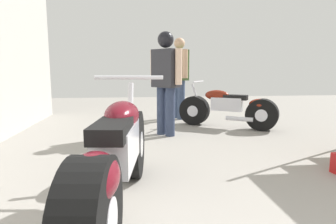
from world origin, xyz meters
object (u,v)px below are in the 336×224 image
motorcycle_maroon_cruiser (116,160)px  mechanic_in_blue (179,74)px  motorcycle_black_naked (228,109)px  mechanic_with_helmet (166,74)px

motorcycle_maroon_cruiser → mechanic_in_blue: bearing=75.4°
motorcycle_maroon_cruiser → motorcycle_black_naked: motorcycle_maroon_cruiser is taller
mechanic_in_blue → mechanic_with_helmet: size_ratio=1.05×
motorcycle_maroon_cruiser → mechanic_in_blue: (1.07, 4.11, 0.54)m
mechanic_in_blue → motorcycle_maroon_cruiser: bearing=-104.6°
motorcycle_maroon_cruiser → mechanic_in_blue: mechanic_in_blue is taller
motorcycle_maroon_cruiser → mechanic_in_blue: size_ratio=1.25×
motorcycle_maroon_cruiser → mechanic_with_helmet: (0.62, 2.55, 0.56)m
motorcycle_black_naked → mechanic_in_blue: bearing=124.6°
mechanic_in_blue → mechanic_with_helmet: (-0.45, -1.56, 0.01)m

